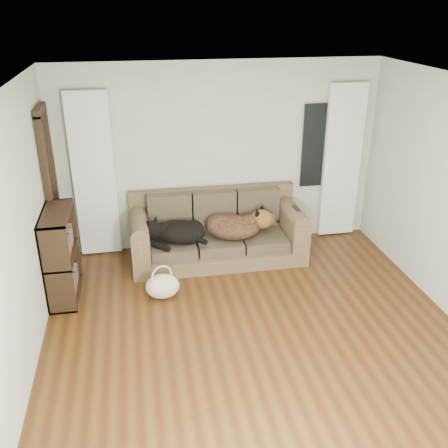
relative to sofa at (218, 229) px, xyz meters
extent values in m
plane|color=#3E210F|center=(0.11, -1.97, -0.45)|extent=(5.00, 5.00, 0.00)
plane|color=white|center=(0.11, -1.97, 2.15)|extent=(5.00, 5.00, 0.00)
cube|color=beige|center=(0.11, 0.53, 0.85)|extent=(4.50, 0.04, 2.60)
cube|color=beige|center=(-2.14, -1.97, 0.85)|extent=(0.04, 5.00, 2.60)
cube|color=white|center=(-1.59, 0.45, 0.70)|extent=(0.55, 0.08, 2.25)
cube|color=white|center=(1.91, 0.45, 0.70)|extent=(0.55, 0.08, 2.25)
cube|color=black|center=(1.56, 0.50, 0.95)|extent=(0.50, 0.03, 1.20)
cube|color=black|center=(-2.09, 0.07, 0.60)|extent=(0.07, 0.60, 2.10)
cube|color=brown|center=(0.00, 0.00, 0.00)|extent=(2.34, 1.01, 0.96)
ellipsoid|color=black|center=(-0.57, -0.10, 0.03)|extent=(0.81, 0.67, 0.29)
ellipsoid|color=black|center=(0.24, -0.07, 0.04)|extent=(0.91, 0.78, 0.34)
cube|color=black|center=(1.05, -0.14, 0.28)|extent=(0.06, 0.19, 0.02)
ellipsoid|color=beige|center=(-0.83, -0.87, -0.29)|extent=(0.44, 0.36, 0.30)
cube|color=black|center=(-1.98, -0.59, 0.05)|extent=(0.34, 0.87, 1.09)
camera|label=1|loc=(-1.03, -6.08, 2.85)|focal=40.00mm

